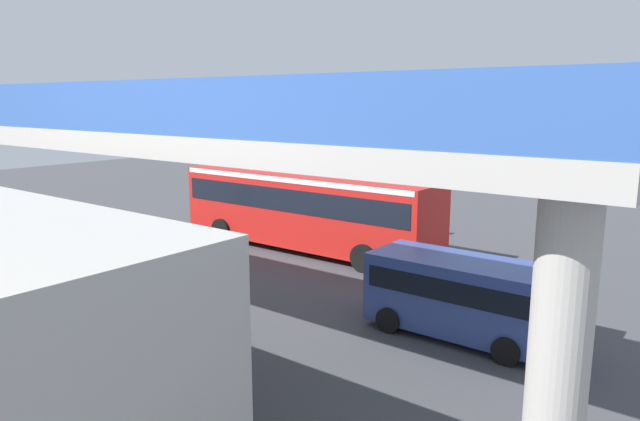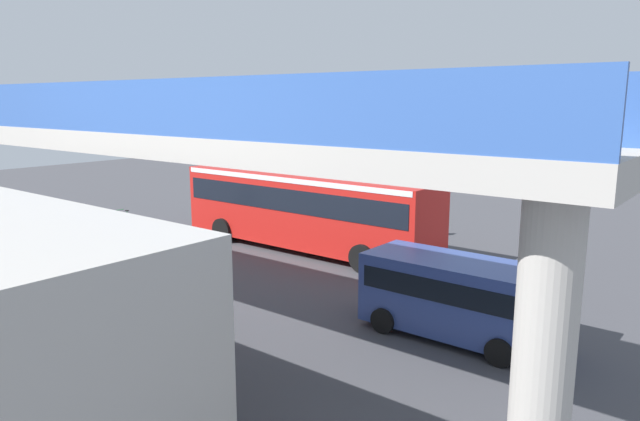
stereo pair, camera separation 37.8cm
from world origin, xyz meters
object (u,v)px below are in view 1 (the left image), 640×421
object	(u,v)px
city_bus	(306,205)
parked_van	(461,292)
bicycle_red	(70,231)
traffic_sign	(309,182)
pedestrian	(419,218)
bicycle_green	(123,222)

from	to	relation	value
city_bus	parked_van	xyz separation A→B (m)	(-8.78, 4.47, -0.70)
city_bus	bicycle_red	size ratio (longest dim) A/B	6.52
parked_van	traffic_sign	xyz separation A→B (m)	(12.67, -9.57, 0.71)
traffic_sign	parked_van	bearing A→B (deg)	142.93
city_bus	traffic_sign	distance (m)	6.41
pedestrian	bicycle_red	bearing A→B (deg)	39.17
city_bus	bicycle_red	bearing A→B (deg)	28.20
pedestrian	bicycle_green	bearing A→B (deg)	31.77
bicycle_red	traffic_sign	xyz separation A→B (m)	(-5.49, -10.12, 1.52)
bicycle_green	bicycle_red	size ratio (longest dim) A/B	1.00
city_bus	bicycle_red	xyz separation A→B (m)	(9.37, 5.03, -1.51)
city_bus	bicycle_green	xyz separation A→B (m)	(9.13, 2.52, -1.51)
bicycle_green	pedestrian	xyz separation A→B (m)	(-11.79, -7.30, 0.51)
city_bus	traffic_sign	bearing A→B (deg)	-52.71
parked_van	city_bus	bearing A→B (deg)	-26.98
bicycle_red	parked_van	bearing A→B (deg)	-178.26
pedestrian	parked_van	bearing A→B (deg)	123.52
city_bus	pedestrian	size ratio (longest dim) A/B	6.44
bicycle_green	traffic_sign	distance (m)	9.38
bicycle_red	pedestrian	xyz separation A→B (m)	(-12.03, -9.80, 0.51)
parked_van	pedestrian	distance (m)	11.10
city_bus	parked_van	distance (m)	9.88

